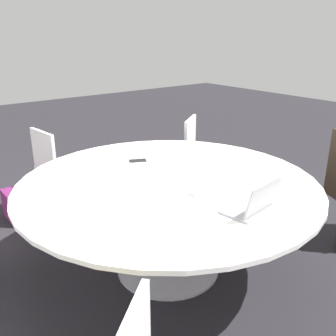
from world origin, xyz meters
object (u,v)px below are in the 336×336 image
object	(u,v)px
chair_2	(201,150)
coffee_cup	(200,189)
chair_3	(57,163)
cell_phone	(138,161)
laptop	(254,204)
handbag	(15,206)

from	to	relation	value
chair_2	coffee_cup	distance (m)	1.72
chair_3	cell_phone	size ratio (longest dim) A/B	5.51
laptop	cell_phone	distance (m)	1.20
chair_3	coffee_cup	size ratio (longest dim) A/B	10.24
chair_2	cell_phone	bearing A→B (deg)	-14.64
chair_2	coffee_cup	world-z (taller)	chair_2
handbag	coffee_cup	bearing A→B (deg)	-159.70
chair_2	chair_3	distance (m)	1.53
chair_3	laptop	bearing A→B (deg)	2.14
coffee_cup	cell_phone	world-z (taller)	coffee_cup
chair_2	chair_3	size ratio (longest dim) A/B	1.00
chair_2	handbag	distance (m)	2.00
laptop	coffee_cup	size ratio (longest dim) A/B	4.12
handbag	chair_3	bearing A→B (deg)	-99.36
chair_3	coffee_cup	world-z (taller)	chair_3
cell_phone	coffee_cup	bearing A→B (deg)	175.91
chair_2	coffee_cup	size ratio (longest dim) A/B	10.24
chair_2	laptop	size ratio (longest dim) A/B	2.49
laptop	coffee_cup	bearing A→B (deg)	-85.96
laptop	coffee_cup	xyz separation A→B (m)	(0.38, 0.08, -0.02)
laptop	handbag	world-z (taller)	laptop
cell_phone	laptop	bearing A→B (deg)	-178.94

